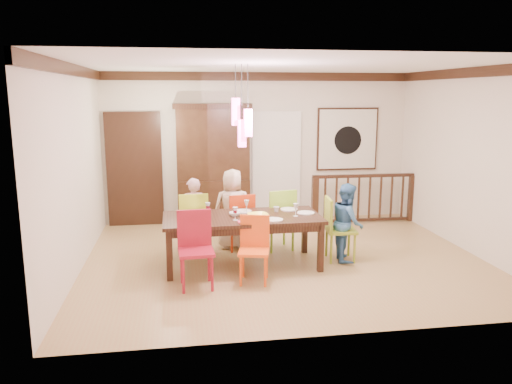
{
  "coord_description": "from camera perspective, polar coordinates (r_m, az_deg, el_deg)",
  "views": [
    {
      "loc": [
        -1.54,
        -7.17,
        2.5
      ],
      "look_at": [
        -0.42,
        0.14,
        1.04
      ],
      "focal_mm": 35.0,
      "sensor_mm": 36.0,
      "label": 1
    }
  ],
  "objects": [
    {
      "name": "serving_bowl",
      "position": [
        7.1,
        0.22,
        -2.78
      ],
      "size": [
        0.33,
        0.33,
        0.07
      ],
      "primitive_type": "imported",
      "rotation": [
        0.0,
        0.0,
        0.14
      ],
      "color": "#F7EE46",
      "rests_on": "dining_table"
    },
    {
      "name": "small_bowl",
      "position": [
        7.27,
        -2.41,
        -2.53
      ],
      "size": [
        0.21,
        0.21,
        0.05
      ],
      "primitive_type": "imported",
      "rotation": [
        0.0,
        0.0,
        -0.22
      ],
      "color": "white",
      "rests_on": "dining_table"
    },
    {
      "name": "wall_right",
      "position": [
        8.56,
        23.45,
        3.22
      ],
      "size": [
        0.0,
        5.0,
        5.0
      ],
      "primitive_type": "plane",
      "rotation": [
        1.57,
        0.0,
        -1.57
      ],
      "color": "beige",
      "rests_on": "floor"
    },
    {
      "name": "wine_glass_b",
      "position": [
        7.45,
        -1.09,
        -1.65
      ],
      "size": [
        0.08,
        0.08,
        0.19
      ],
      "primitive_type": null,
      "color": "silver",
      "rests_on": "dining_table"
    },
    {
      "name": "wine_glass_c",
      "position": [
        7.0,
        -2.4,
        -2.5
      ],
      "size": [
        0.08,
        0.08,
        0.19
      ],
      "primitive_type": null,
      "color": "#590C19",
      "rests_on": "dining_table"
    },
    {
      "name": "person_far_left",
      "position": [
        8.07,
        -7.17,
        -2.56
      ],
      "size": [
        0.47,
        0.35,
        1.19
      ],
      "primitive_type": "imported",
      "rotation": [
        0.0,
        0.0,
        3.3
      ],
      "color": "beige",
      "rests_on": "floor"
    },
    {
      "name": "white_doorway",
      "position": [
        9.93,
        2.34,
        2.79
      ],
      "size": [
        0.97,
        0.05,
        2.22
      ],
      "primitive_type": "cube",
      "color": "silver",
      "rests_on": "wall_back"
    },
    {
      "name": "balustrade",
      "position": [
        9.99,
        12.25,
        -0.61
      ],
      "size": [
        2.1,
        0.12,
        0.96
      ],
      "rotation": [
        0.0,
        0.0,
        -0.02
      ],
      "color": "black",
      "rests_on": "floor"
    },
    {
      "name": "plate_near_left",
      "position": [
        6.91,
        -7.02,
        -3.5
      ],
      "size": [
        0.26,
        0.26,
        0.01
      ],
      "primitive_type": "cylinder",
      "color": "white",
      "rests_on": "dining_table"
    },
    {
      "name": "crown_molding",
      "position": [
        7.35,
        3.49,
        13.67
      ],
      "size": [
        6.0,
        5.0,
        0.16
      ],
      "primitive_type": null,
      "color": "black",
      "rests_on": "wall_back"
    },
    {
      "name": "wine_glass_d",
      "position": [
        7.24,
        4.56,
        -2.05
      ],
      "size": [
        0.08,
        0.08,
        0.19
      ],
      "primitive_type": null,
      "color": "silver",
      "rests_on": "dining_table"
    },
    {
      "name": "wall_back",
      "position": [
        9.85,
        0.31,
        5.07
      ],
      "size": [
        6.0,
        0.0,
        6.0
      ],
      "primitive_type": "plane",
      "rotation": [
        1.57,
        0.0,
        0.0
      ],
      "color": "beige",
      "rests_on": "floor"
    },
    {
      "name": "chair_near_left",
      "position": [
        6.53,
        -6.88,
        -6.07
      ],
      "size": [
        0.47,
        0.47,
        1.0
      ],
      "rotation": [
        0.0,
        0.0,
        0.05
      ],
      "color": "maroon",
      "rests_on": "floor"
    },
    {
      "name": "chair_near_mid",
      "position": [
        6.68,
        -0.25,
        -6.18
      ],
      "size": [
        0.48,
        0.48,
        0.89
      ],
      "rotation": [
        0.0,
        0.0,
        -0.23
      ],
      "color": "#F05315",
      "rests_on": "floor"
    },
    {
      "name": "chair_end_right",
      "position": [
        7.66,
        9.68,
        -3.71
      ],
      "size": [
        0.47,
        0.47,
        0.96
      ],
      "rotation": [
        0.0,
        0.0,
        1.48
      ],
      "color": "#8EA225",
      "rests_on": "floor"
    },
    {
      "name": "plate_far_left",
      "position": [
        7.52,
        -6.6,
        -2.28
      ],
      "size": [
        0.26,
        0.26,
        0.01
      ],
      "primitive_type": "cylinder",
      "color": "white",
      "rests_on": "dining_table"
    },
    {
      "name": "person_far_mid",
      "position": [
        8.15,
        -2.67,
        -1.92
      ],
      "size": [
        0.66,
        0.45,
        1.31
      ],
      "primitive_type": "imported",
      "rotation": [
        0.0,
        0.0,
        3.09
      ],
      "color": "beige",
      "rests_on": "floor"
    },
    {
      "name": "cup_right",
      "position": [
        7.5,
        2.35,
        -1.99
      ],
      "size": [
        0.1,
        0.1,
        0.08
      ],
      "primitive_type": "imported",
      "rotation": [
        0.0,
        0.0,
        0.09
      ],
      "color": "silver",
      "rests_on": "dining_table"
    },
    {
      "name": "wall_left",
      "position": [
        7.4,
        -20.03,
        2.35
      ],
      "size": [
        0.0,
        5.0,
        5.0
      ],
      "primitive_type": "plane",
      "rotation": [
        1.57,
        0.0,
        1.57
      ],
      "color": "beige",
      "rests_on": "floor"
    },
    {
      "name": "chair_far_left",
      "position": [
        7.95,
        -7.27,
        -2.97
      ],
      "size": [
        0.49,
        0.49,
        0.99
      ],
      "rotation": [
        0.0,
        0.0,
        3.23
      ],
      "color": "#B2C826",
      "rests_on": "floor"
    },
    {
      "name": "china_hutch",
      "position": [
        9.58,
        -4.93,
        3.13
      ],
      "size": [
        1.47,
        0.46,
        2.32
      ],
      "color": "black",
      "rests_on": "floor"
    },
    {
      "name": "plate_end_right",
      "position": [
        7.46,
        5.72,
        -2.38
      ],
      "size": [
        0.26,
        0.26,
        0.01
      ],
      "primitive_type": "cylinder",
      "color": "white",
      "rests_on": "dining_table"
    },
    {
      "name": "plate_near_mid",
      "position": [
        7.03,
        2.05,
        -3.18
      ],
      "size": [
        0.26,
        0.26,
        0.01
      ],
      "primitive_type": "cylinder",
      "color": "white",
      "rests_on": "dining_table"
    },
    {
      "name": "person_end_right",
      "position": [
        7.67,
        10.4,
        -3.41
      ],
      "size": [
        0.53,
        0.64,
        1.19
      ],
      "primitive_type": "imported",
      "rotation": [
        0.0,
        0.0,
        1.42
      ],
      "color": "teal",
      "rests_on": "floor"
    },
    {
      "name": "panel_door",
      "position": [
        9.77,
        -13.69,
        2.34
      ],
      "size": [
        1.04,
        0.07,
        2.24
      ],
      "primitive_type": "cube",
      "color": "black",
      "rests_on": "wall_back"
    },
    {
      "name": "pendant_cluster",
      "position": [
        7.05,
        -1.63,
        7.98
      ],
      "size": [
        0.27,
        0.21,
        1.14
      ],
      "color": "#F14896",
      "rests_on": "ceiling"
    },
    {
      "name": "floor",
      "position": [
        7.75,
        3.24,
        -7.64
      ],
      "size": [
        6.0,
        6.0,
        0.0
      ],
      "primitive_type": "plane",
      "color": "#AB8452",
      "rests_on": "ground"
    },
    {
      "name": "napkin",
      "position": [
        6.91,
        -1.33,
        -3.41
      ],
      "size": [
        0.18,
        0.14,
        0.01
      ],
      "primitive_type": "cube",
      "color": "#D83359",
      "rests_on": "dining_table"
    },
    {
      "name": "ceiling",
      "position": [
        7.35,
        3.5,
        14.29
      ],
      "size": [
        6.0,
        6.0,
        0.0
      ],
      "primitive_type": "plane",
      "rotation": [
        3.14,
        0.0,
        0.0
      ],
      "color": "white",
      "rests_on": "wall_back"
    },
    {
      "name": "dining_table",
      "position": [
        7.27,
        -1.57,
        -3.36
      ],
      "size": [
        2.29,
        1.07,
        0.75
      ],
      "rotation": [
        0.0,
        0.0,
        0.01
      ],
      "color": "black",
      "rests_on": "floor"
    },
    {
      "name": "chair_far_right",
      "position": [
        8.08,
        2.55,
        -2.59
      ],
      "size": [
        0.53,
        0.53,
        1.01
      ],
      "rotation": [
        0.0,
        0.0,
        3.33
      ],
      "color": "#8BC630",
      "rests_on": "floor"
    },
    {
      "name": "plate_far_right",
      "position": [
        7.66,
        3.79,
        -1.98
      ],
      "size": [
        0.26,
        0.26,
        0.01
      ],
      "primitive_type": "cylinder",
      "color": "white",
      "rests_on": "dining_table"
    },
    {
      "name": "chair_far_mid",
      "position": [
        8.09,
        -1.91,
        -2.87
      ],
      "size": [
        0.48,
        0.48,
        0.93
      ],
      "rotation": [
        0.0,
        0.0,
        3.28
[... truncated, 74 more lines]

